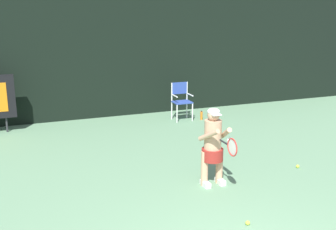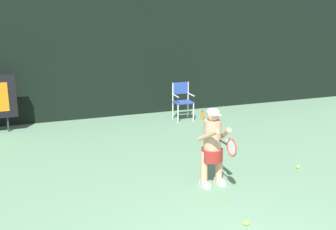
# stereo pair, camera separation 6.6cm
# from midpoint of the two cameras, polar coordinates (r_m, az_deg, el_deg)

# --- Properties ---
(backdrop_screen) EXTENTS (18.00, 0.12, 3.66)m
(backdrop_screen) POSITION_cam_midpoint_polar(r_m,az_deg,el_deg) (11.87, -10.44, 8.16)
(backdrop_screen) COLOR black
(backdrop_screen) RESTS_ON ground
(umpire_chair) EXTENTS (0.52, 0.44, 1.08)m
(umpire_chair) POSITION_cam_midpoint_polar(r_m,az_deg,el_deg) (11.62, 1.72, 2.31)
(umpire_chair) COLOR white
(umpire_chair) RESTS_ON ground
(water_bottle) EXTENTS (0.07, 0.07, 0.27)m
(water_bottle) POSITION_cam_midpoint_polar(r_m,az_deg,el_deg) (11.76, 4.60, -0.07)
(water_bottle) COLOR orange
(water_bottle) RESTS_ON ground
(tennis_player) EXTENTS (0.53, 0.61, 1.43)m
(tennis_player) POSITION_cam_midpoint_polar(r_m,az_deg,el_deg) (7.24, 6.13, -4.14)
(tennis_player) COLOR white
(tennis_player) RESTS_ON ground
(tennis_racket) EXTENTS (0.03, 0.60, 0.31)m
(tennis_racket) POSITION_cam_midpoint_polar(r_m,az_deg,el_deg) (6.80, 8.72, -4.49)
(tennis_racket) COLOR black
(tennis_ball_loose) EXTENTS (0.07, 0.07, 0.07)m
(tennis_ball_loose) POSITION_cam_midpoint_polar(r_m,az_deg,el_deg) (6.26, 10.90, -14.77)
(tennis_ball_loose) COLOR #CCDB3D
(tennis_ball_loose) RESTS_ON ground
(tennis_ball_spare) EXTENTS (0.07, 0.07, 0.07)m
(tennis_ball_spare) POSITION_cam_midpoint_polar(r_m,az_deg,el_deg) (8.58, 17.67, -6.94)
(tennis_ball_spare) COLOR #CCDB3D
(tennis_ball_spare) RESTS_ON ground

